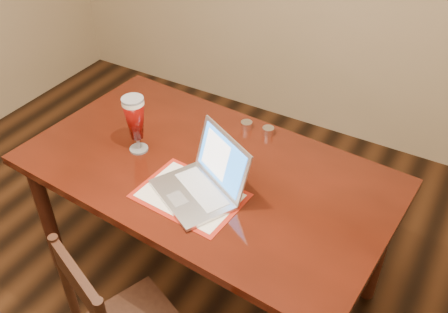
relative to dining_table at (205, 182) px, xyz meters
The scene contains 2 objects.
room_shell 1.28m from the dining_table, 97.05° to the right, with size 4.51×5.01×2.71m.
dining_table is the anchor object (origin of this frame).
Camera 1 is at (1.08, -0.77, 2.31)m, focal length 40.00 mm.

